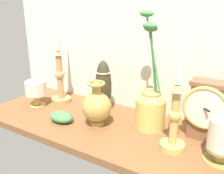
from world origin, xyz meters
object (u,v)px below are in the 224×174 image
at_px(mantel_clock, 206,110).
at_px(candlestick_tall_center, 175,109).
at_px(brass_vase_jar, 151,104).
at_px(brass_vase_bulbous, 97,106).
at_px(tall_ceramic_vase, 103,86).
at_px(pillar_candle_near_clock, 36,90).
at_px(pillar_candle_front, 223,139).
at_px(candlestick_tall_left, 59,68).

relative_size(mantel_clock, candlestick_tall_center, 0.47).
xyz_separation_m(mantel_clock, brass_vase_jar, (-0.17, -0.02, -0.02)).
relative_size(brass_vase_bulbous, tall_ceramic_vase, 0.77).
relative_size(candlestick_tall_center, pillar_candle_near_clock, 3.41).
distance_m(pillar_candle_front, pillar_candle_near_clock, 0.70).
distance_m(mantel_clock, candlestick_tall_center, 0.13).
bearing_deg(candlestick_tall_left, candlestick_tall_center, -11.22).
distance_m(candlestick_tall_center, brass_vase_jar, 0.15).
distance_m(pillar_candle_front, tall_ceramic_vase, 0.45).
xyz_separation_m(candlestick_tall_center, tall_ceramic_vase, (-0.31, 0.11, -0.02)).
relative_size(pillar_candle_front, pillar_candle_near_clock, 1.14).
xyz_separation_m(candlestick_tall_center, pillar_candle_near_clock, (-0.57, 0.02, -0.06)).
bearing_deg(tall_ceramic_vase, pillar_candle_front, -13.35).
relative_size(mantel_clock, brass_vase_jar, 0.49).
bearing_deg(brass_vase_jar, tall_ceramic_vase, 173.33).
height_order(pillar_candle_front, pillar_candle_near_clock, pillar_candle_front).
height_order(brass_vase_bulbous, pillar_candle_near_clock, brass_vase_bulbous).
bearing_deg(candlestick_tall_left, brass_vase_jar, -1.86).
distance_m(mantel_clock, pillar_candle_near_clock, 0.64).
bearing_deg(candlestick_tall_center, candlestick_tall_left, 168.78).
relative_size(candlestick_tall_left, candlestick_tall_center, 1.10).
bearing_deg(pillar_candle_front, candlestick_tall_left, 171.72).
height_order(brass_vase_bulbous, brass_vase_jar, brass_vase_jar).
height_order(candlestick_tall_left, candlestick_tall_center, candlestick_tall_left).
distance_m(mantel_clock, candlestick_tall_left, 0.58).
xyz_separation_m(candlestick_tall_left, brass_vase_bulbous, (0.25, -0.09, -0.08)).
height_order(mantel_clock, pillar_candle_front, mantel_clock).
height_order(candlestick_tall_center, brass_vase_bulbous, candlestick_tall_center).
bearing_deg(tall_ceramic_vase, mantel_clock, -0.96).
bearing_deg(brass_vase_jar, mantel_clock, 5.72).
bearing_deg(brass_vase_bulbous, candlestick_tall_left, 159.30).
distance_m(brass_vase_bulbous, brass_vase_jar, 0.18).
height_order(brass_vase_jar, pillar_candle_front, brass_vase_jar).
height_order(brass_vase_jar, pillar_candle_near_clock, brass_vase_jar).
distance_m(mantel_clock, tall_ceramic_vase, 0.37).
height_order(brass_vase_bulbous, tall_ceramic_vase, tall_ceramic_vase).
height_order(candlestick_tall_left, brass_vase_bulbous, candlestick_tall_left).
height_order(mantel_clock, brass_vase_bulbous, mantel_clock).
relative_size(mantel_clock, candlestick_tall_left, 0.43).
height_order(candlestick_tall_center, tall_ceramic_vase, candlestick_tall_center).
xyz_separation_m(candlestick_tall_left, pillar_candle_front, (0.64, -0.09, -0.08)).
height_order(mantel_clock, candlestick_tall_center, candlestick_tall_center).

